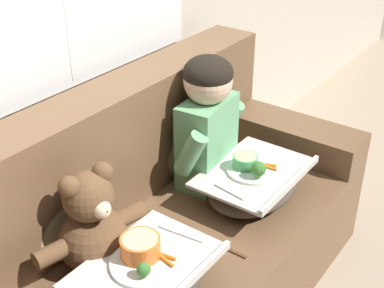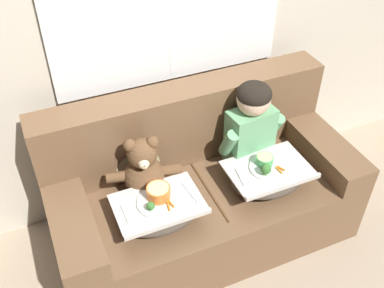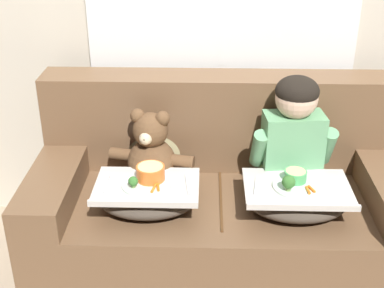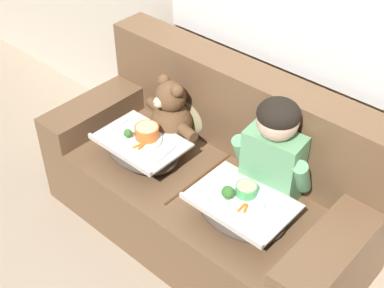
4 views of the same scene
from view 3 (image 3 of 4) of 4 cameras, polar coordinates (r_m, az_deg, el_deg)
The scene contains 8 objects.
ground_plane at distance 2.84m, azimuth 2.86°, elevation -12.75°, with size 14.00×14.00×0.00m, color tan.
couch at distance 2.70m, azimuth 2.99°, elevation -6.36°, with size 1.79×0.84×0.92m.
throw_pillow_behind_child at distance 2.75m, azimuth 10.12°, elevation 0.17°, with size 0.34×0.17×0.36m.
throw_pillow_behind_teddy at distance 2.73m, azimuth -4.05°, elevation 0.36°, with size 0.35×0.17×0.36m.
child_figure at distance 2.55m, azimuth 10.81°, elevation 1.67°, with size 0.41×0.21×0.57m.
teddy_bear at distance 2.59m, azimuth -4.39°, elevation -1.04°, with size 0.43×0.30×0.39m.
lap_tray_child at distance 2.46m, azimuth 11.07°, elevation -5.69°, with size 0.48×0.34×0.21m.
lap_tray_teddy at distance 2.44m, azimuth -4.79°, elevation -5.46°, with size 0.47×0.33×0.21m.
Camera 3 is at (-0.07, -2.19, 1.80)m, focal length 50.00 mm.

